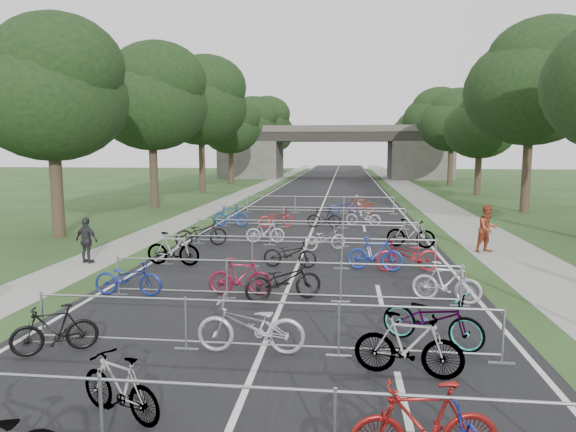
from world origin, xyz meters
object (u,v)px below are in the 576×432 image
(bike_1, at_px, (120,387))
(pedestrian_c, at_px, (87,241))
(overpass_bridge, at_px, (334,152))
(pedestrian_b, at_px, (488,229))

(bike_1, relative_size, pedestrian_c, 1.02)
(overpass_bridge, height_order, pedestrian_c, overpass_bridge)
(overpass_bridge, xyz_separation_m, bike_1, (-1.69, -64.09, -3.03))
(bike_1, bearing_deg, pedestrian_c, -124.32)
(pedestrian_b, bearing_deg, bike_1, -148.75)
(pedestrian_b, distance_m, pedestrian_c, 15.03)
(pedestrian_b, height_order, pedestrian_c, pedestrian_b)
(overpass_bridge, relative_size, pedestrian_b, 16.78)
(pedestrian_b, bearing_deg, overpass_bridge, 72.43)
(overpass_bridge, bearing_deg, bike_1, -91.51)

